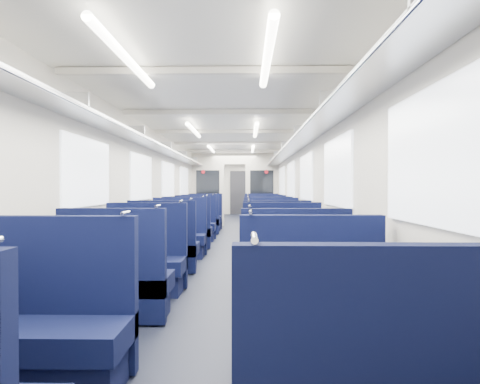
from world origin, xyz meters
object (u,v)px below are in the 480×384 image
object	(u,v)px
seat_11	(272,239)
seat_18	(205,218)
seat_2	(54,332)
seat_12	(187,232)
seat_7	(283,262)
seat_14	(195,226)
seat_16	(201,222)
seat_19	(262,219)
bulkhead	(235,188)
seat_6	(144,264)
end_door	(238,193)
seat_13	(268,231)
seat_17	(263,222)
seat_10	(179,238)
seat_3	(314,328)
seat_8	(164,249)
seat_4	(117,285)
seat_15	(266,226)
seat_9	(276,249)
seat_5	(294,286)

from	to	relation	value
seat_11	seat_18	bearing A→B (deg)	109.78
seat_2	seat_12	size ratio (longest dim) A/B	1.00
seat_7	seat_14	distance (m)	4.80
seat_14	seat_18	world-z (taller)	same
seat_2	seat_16	distance (m)	8.16
seat_12	seat_19	size ratio (longest dim) A/B	1.00
seat_7	seat_11	xyz separation A→B (m)	(0.00, 2.21, 0.00)
bulkhead	seat_6	world-z (taller)	bulkhead
seat_11	end_door	bearing A→B (deg)	94.14
end_door	seat_18	distance (m)	6.93
seat_2	seat_13	xyz separation A→B (m)	(1.66, 5.82, 0.00)
seat_17	seat_16	bearing A→B (deg)	177.97
seat_14	seat_10	bearing A→B (deg)	-90.00
seat_13	seat_14	world-z (taller)	same
seat_3	seat_7	xyz separation A→B (m)	(0.00, 2.31, 0.00)
seat_8	seat_19	bearing A→B (deg)	74.19
seat_7	seat_16	distance (m)	5.98
seat_6	seat_13	distance (m)	3.93
bulkhead	seat_7	bearing A→B (deg)	-84.20
seat_4	seat_16	world-z (taller)	same
seat_4	seat_8	xyz separation A→B (m)	(0.00, 2.15, 0.00)
seat_4	seat_12	size ratio (longest dim) A/B	1.00
bulkhead	seat_15	distance (m)	3.87
end_door	seat_2	size ratio (longest dim) A/B	1.82
seat_7	seat_12	xyz separation A→B (m)	(-1.66, 3.31, 0.00)
seat_11	seat_2	bearing A→B (deg)	-109.74
seat_6	seat_18	world-z (taller)	same
seat_10	seat_13	world-z (taller)	same
seat_17	seat_13	bearing A→B (deg)	-90.00
seat_10	seat_12	xyz separation A→B (m)	(0.00, 1.04, 0.00)
seat_11	seat_9	bearing A→B (deg)	-90.00
seat_10	seat_6	bearing A→B (deg)	-90.00
seat_3	seat_12	distance (m)	5.86
seat_13	seat_18	distance (m)	3.80
seat_11	seat_14	size ratio (longest dim) A/B	1.00
seat_19	seat_10	bearing A→B (deg)	-109.98
seat_10	seat_19	bearing A→B (deg)	70.02
bulkhead	seat_10	size ratio (longest dim) A/B	2.55
seat_5	seat_2	bearing A→B (deg)	-143.69
end_door	seat_8	distance (m)	12.75
seat_2	seat_11	distance (m)	4.91
seat_7	seat_19	size ratio (longest dim) A/B	1.00
seat_13	seat_3	bearing A→B (deg)	-90.00
seat_7	seat_17	world-z (taller)	same
end_door	seat_12	bearing A→B (deg)	-94.58
seat_10	seat_18	size ratio (longest dim) A/B	1.00
seat_5	seat_16	world-z (taller)	same
seat_11	seat_14	xyz separation A→B (m)	(-1.66, 2.29, 0.00)
bulkhead	seat_2	size ratio (longest dim) A/B	2.55
seat_4	seat_13	size ratio (longest dim) A/B	1.00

